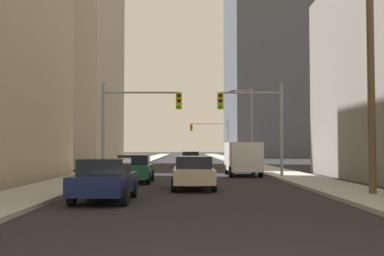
{
  "coord_description": "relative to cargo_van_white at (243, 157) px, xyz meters",
  "views": [
    {
      "loc": [
        -0.39,
        -5.93,
        1.91
      ],
      "look_at": [
        0.0,
        25.85,
        3.24
      ],
      "focal_mm": 44.0,
      "sensor_mm": 36.0,
      "label": 1
    }
  ],
  "objects": [
    {
      "name": "sedan_maroon",
      "position": [
        -3.39,
        14.92,
        -0.52
      ],
      "size": [
        1.95,
        4.24,
        1.52
      ],
      "color": "maroon",
      "rests_on": "ground"
    },
    {
      "name": "sedan_green",
      "position": [
        -6.68,
        -6.17,
        -0.52
      ],
      "size": [
        1.95,
        4.23,
        1.52
      ],
      "color": "#195938",
      "rests_on": "ground"
    },
    {
      "name": "street_lamp_right",
      "position": [
        1.96,
        11.85,
        3.22
      ],
      "size": [
        2.15,
        0.32,
        7.5
      ],
      "color": "gray",
      "rests_on": "ground"
    },
    {
      "name": "building_right_far_highrise",
      "position": [
        18.17,
        65.57,
        27.36
      ],
      "size": [
        25.96,
        29.24,
        57.3
      ],
      "primitive_type": "cube",
      "color": "#4C515B",
      "rests_on": "ground"
    },
    {
      "name": "sedan_beige",
      "position": [
        -3.51,
        -10.41,
        -0.52
      ],
      "size": [
        1.95,
        4.22,
        1.52
      ],
      "color": "#C6B793",
      "rests_on": "ground"
    },
    {
      "name": "traffic_signal_near_left",
      "position": [
        -6.89,
        -2.39,
        2.81
      ],
      "size": [
        5.07,
        0.44,
        6.0
      ],
      "color": "gray",
      "rests_on": "ground"
    },
    {
      "name": "traffic_signal_far_right",
      "position": [
        -0.26,
        35.95,
        2.84
      ],
      "size": [
        5.58,
        0.44,
        6.0
      ],
      "color": "gray",
      "rests_on": "ground"
    },
    {
      "name": "utility_pole_right",
      "position": [
        3.33,
        -13.98,
        3.89
      ],
      "size": [
        2.2,
        0.28,
        9.8
      ],
      "color": "brown",
      "rests_on": "ground"
    },
    {
      "name": "sedan_navy",
      "position": [
        -6.73,
        -15.19,
        -0.52
      ],
      "size": [
        1.95,
        4.25,
        1.52
      ],
      "color": "#141E4C",
      "rests_on": "ground"
    },
    {
      "name": "traffic_signal_near_right",
      "position": [
        0.41,
        -2.39,
        2.77
      ],
      "size": [
        4.15,
        0.44,
        6.0
      ],
      "color": "gray",
      "rests_on": "ground"
    },
    {
      "name": "sidewalk_right",
      "position": [
        3.04,
        23.92,
        -1.21
      ],
      "size": [
        2.89,
        160.0,
        0.15
      ],
      "primitive_type": "cube",
      "color": "#9E9E99",
      "rests_on": "ground"
    },
    {
      "name": "cargo_van_white",
      "position": [
        0.0,
        0.0,
        0.0
      ],
      "size": [
        2.16,
        5.24,
        2.26
      ],
      "color": "white",
      "rests_on": "ground"
    },
    {
      "name": "building_left_mid_office",
      "position": [
        -20.55,
        18.05,
        15.61
      ],
      "size": [
        17.73,
        18.08,
        33.8
      ],
      "primitive_type": "cube",
      "color": "#B7A893",
      "rests_on": "ground"
    },
    {
      "name": "sidewalk_left",
      "position": [
        -9.94,
        23.92,
        -1.21
      ],
      "size": [
        2.89,
        160.0,
        0.15
      ],
      "primitive_type": "cube",
      "color": "#9E9E99",
      "rests_on": "ground"
    }
  ]
}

